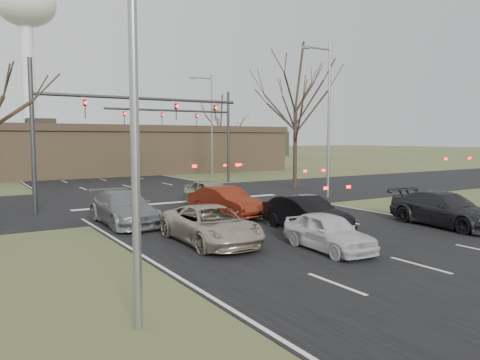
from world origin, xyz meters
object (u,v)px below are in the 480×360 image
Objects in this scene: streetlight_right_near at (327,113)px; mast_arm_far at (200,125)px; streetlight_left at (142,54)px; car_red_ahead at (226,202)px; mast_arm_near at (97,117)px; car_silver_ahead at (211,193)px; car_grey_ahead at (124,208)px; car_white_sedan at (328,232)px; car_charcoal_sedan at (445,209)px; streetlight_right_far at (210,121)px; building at (103,150)px; water_tower at (26,14)px; car_black_hatch at (306,214)px; car_silver_suv at (211,225)px.

mast_arm_far is at bearing 101.47° from streetlight_right_near.
car_red_ahead is (8.32, 11.01, -4.84)m from streetlight_left.
mast_arm_near reaches higher than car_silver_ahead.
car_grey_ahead is at bearing 165.04° from car_red_ahead.
car_silver_ahead reaches higher than car_grey_ahead.
car_charcoal_sedan is (7.54, 0.65, 0.10)m from car_white_sedan.
streetlight_right_far reaches higher than car_grey_ahead.
building is 3.81× the size of mast_arm_far.
water_tower reaches higher than mast_arm_near.
water_tower is 4.00× the size of mast_arm_far.
building is 31.15m from car_red_ahead.
water_tower is 115.01m from car_silver_ahead.
streetlight_left is (-3.59, -17.00, 0.51)m from mast_arm_near.
streetlight_right_far reaches higher than mast_arm_near.
car_silver_ahead is at bearing 123.00° from car_charcoal_sedan.
car_charcoal_sedan is at bearing -83.31° from building.
streetlight_right_near reaches higher than mast_arm_near.
streetlight_left reaches higher than mast_arm_near.
building is at bearing 123.65° from streetlight_right_far.
car_black_hatch is 0.86× the size of car_grey_ahead.
car_silver_ahead is (-8.32, 0.48, -4.81)m from streetlight_right_near.
streetlight_left reaches higher than car_charcoal_sedan.
car_grey_ahead is (-1.53, 5.50, 0.05)m from car_silver_suv.
streetlight_right_far is at bearing 74.14° from car_white_sedan.
streetlight_right_far is at bearing 62.14° from car_silver_ahead.
streetlight_right_near and streetlight_right_far have the same top height.
car_silver_ahead is (-5.68, -12.52, -4.24)m from mast_arm_far.
car_silver_ahead is at bearing 66.06° from car_red_ahead.
car_grey_ahead is (-6.03, 5.59, 0.02)m from car_black_hatch.
streetlight_left is 2.56× the size of car_white_sedan.
streetlight_left is 2.23× the size of car_black_hatch.
car_black_hatch is 0.99× the size of car_red_ahead.
water_tower is 118.16m from car_grey_ahead.
building is at bearing 75.79° from car_grey_ahead.
streetlight_right_near reaches higher than car_grey_ahead.
car_white_sedan is (-7.04, -121.00, -34.80)m from water_tower.
mast_arm_far is 1.11× the size of streetlight_right_far.
car_silver_suv is 1.12× the size of car_silver_ahead.
car_charcoal_sedan is (4.50, -38.35, -1.90)m from building.
streetlight_right_near is at bearing 9.91° from car_red_ahead.
car_charcoal_sedan is (11.73, -13.35, -4.31)m from mast_arm_near.
car_silver_ahead is (4.50, 8.34, 0.07)m from car_silver_suv.
water_tower is at bearing 88.85° from car_black_hatch.
mast_arm_near and mast_arm_far have the same top height.
mast_arm_near is at bearing -106.13° from building.
streetlight_left reaches higher than car_silver_suv.
car_charcoal_sedan is 14.45m from car_grey_ahead.
streetlight_left is (-15.01, -27.00, 0.57)m from mast_arm_far.
building is 3.50× the size of mast_arm_near.
streetlight_right_far is (0.50, 17.00, 0.00)m from streetlight_right_near.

